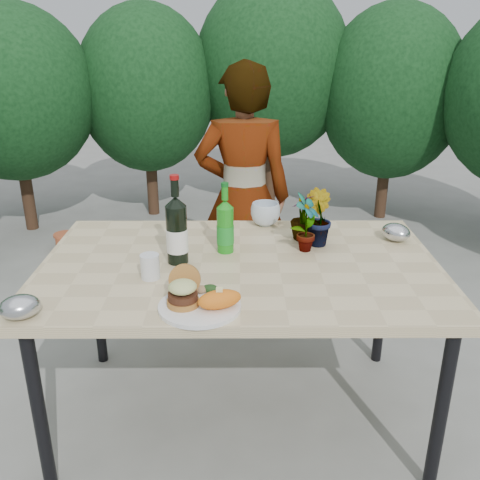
{
  "coord_description": "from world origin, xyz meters",
  "views": [
    {
      "loc": [
        -0.01,
        -1.96,
        1.63
      ],
      "look_at": [
        0.0,
        -0.08,
        0.88
      ],
      "focal_mm": 40.0,
      "sensor_mm": 36.0,
      "label": 1
    }
  ],
  "objects_px": {
    "dinner_plate": "(200,307)",
    "person": "(243,198)",
    "patio_table": "(240,275)",
    "wine_bottle": "(177,231)"
  },
  "relations": [
    {
      "from": "patio_table",
      "to": "person",
      "type": "height_order",
      "value": "person"
    },
    {
      "from": "patio_table",
      "to": "wine_bottle",
      "type": "relative_size",
      "value": 4.43
    },
    {
      "from": "patio_table",
      "to": "wine_bottle",
      "type": "bearing_deg",
      "value": 178.23
    },
    {
      "from": "dinner_plate",
      "to": "person",
      "type": "distance_m",
      "value": 1.3
    },
    {
      "from": "wine_bottle",
      "to": "person",
      "type": "xyz_separation_m",
      "value": [
        0.27,
        0.9,
        -0.14
      ]
    },
    {
      "from": "dinner_plate",
      "to": "wine_bottle",
      "type": "distance_m",
      "value": 0.42
    },
    {
      "from": "dinner_plate",
      "to": "person",
      "type": "height_order",
      "value": "person"
    },
    {
      "from": "patio_table",
      "to": "person",
      "type": "xyz_separation_m",
      "value": [
        0.02,
        0.91,
        0.05
      ]
    },
    {
      "from": "patio_table",
      "to": "dinner_plate",
      "type": "distance_m",
      "value": 0.41
    },
    {
      "from": "person",
      "to": "dinner_plate",
      "type": "bearing_deg",
      "value": 82.51
    }
  ]
}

